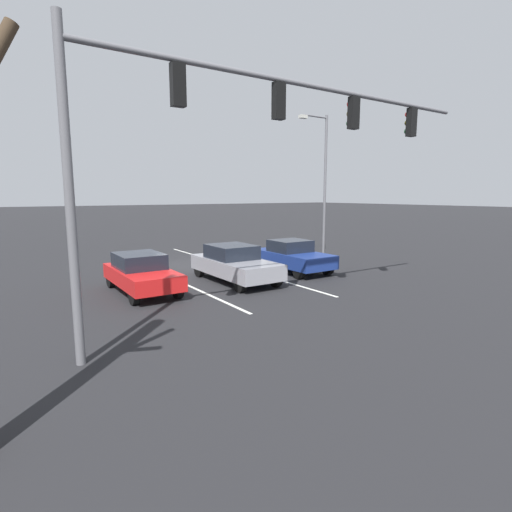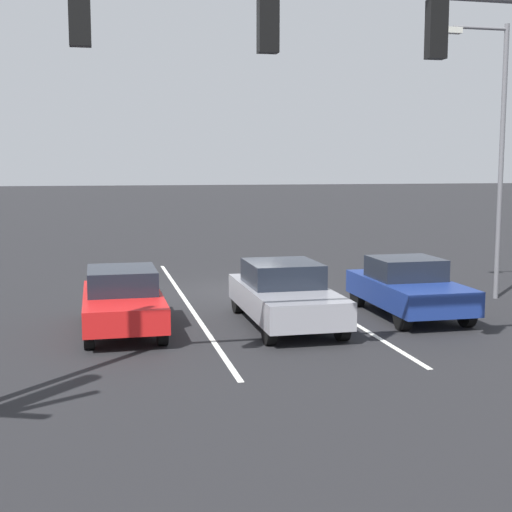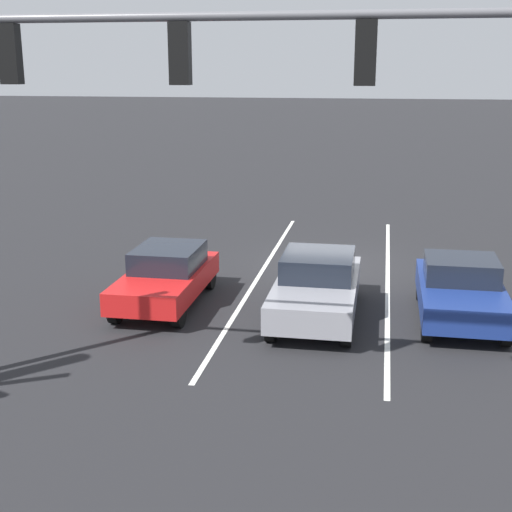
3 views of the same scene
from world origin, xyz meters
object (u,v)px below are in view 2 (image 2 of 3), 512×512
Objects in this scene: car_navy_leftlane_front at (408,287)px; traffic_signal_gantry at (221,63)px; street_lamp_left_shoulder at (495,143)px; car_gray_midlane_front at (285,294)px; car_red_rightlane_front at (123,299)px.

traffic_signal_gantry is (5.88, 5.68, 4.70)m from car_navy_leftlane_front.
car_gray_midlane_front is at bearing 16.67° from street_lamp_left_shoulder.
traffic_signal_gantry is at bearing 103.94° from car_red_rightlane_front.
car_navy_leftlane_front is at bearing -174.28° from car_gray_midlane_front.
car_gray_midlane_front is at bearing 5.72° from car_navy_leftlane_front.
street_lamp_left_shoulder reaches higher than car_navy_leftlane_front.
car_navy_leftlane_front is (-7.27, -0.06, -0.00)m from car_red_rightlane_front.
street_lamp_left_shoulder reaches higher than car_red_rightlane_front.
traffic_signal_gantry is 1.68× the size of street_lamp_left_shoulder.
street_lamp_left_shoulder reaches higher than traffic_signal_gantry.
street_lamp_left_shoulder is (-9.23, -7.36, -0.94)m from traffic_signal_gantry.
traffic_signal_gantry is 11.84m from street_lamp_left_shoulder.
car_red_rightlane_front is 7.45m from traffic_signal_gantry.
traffic_signal_gantry is at bearing 38.56° from street_lamp_left_shoulder.
car_red_rightlane_front is at bearing 0.50° from car_navy_leftlane_front.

